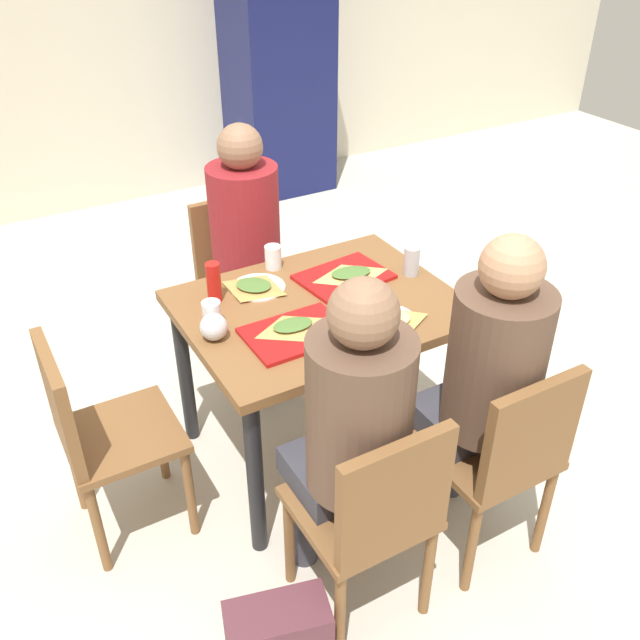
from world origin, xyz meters
The scene contains 26 objects.
ground_plane centered at (0.00, 0.00, -0.01)m, with size 10.00×10.00×0.02m, color beige.
back_wall centered at (0.00, 3.20, 1.40)m, with size 10.00×0.10×2.80m, color beige.
main_table centered at (0.00, 0.00, 0.64)m, with size 1.05×0.83×0.75m.
chair_near_left centered at (-0.26, -0.80, 0.50)m, with size 0.40×0.40×0.86m.
chair_near_right centered at (0.26, -0.80, 0.50)m, with size 0.40×0.40×0.86m.
chair_far_side centered at (0.00, 0.80, 0.50)m, with size 0.40×0.40×0.86m.
chair_left_end centered at (-0.91, 0.00, 0.50)m, with size 0.40×0.40×0.86m.
person_in_red centered at (-0.26, -0.66, 0.75)m, with size 0.32×0.42×1.27m.
person_in_brown_jacket centered at (0.26, -0.66, 0.75)m, with size 0.32×0.42×1.27m.
person_far_side centered at (0.00, 0.66, 0.75)m, with size 0.32×0.42×1.27m.
tray_red_near centered at (-0.18, -0.14, 0.76)m, with size 0.36×0.26×0.02m, color #B21414.
tray_red_far centered at (0.18, 0.12, 0.76)m, with size 0.36×0.26×0.02m, color #B21414.
paper_plate_center centered at (-0.16, 0.23, 0.75)m, with size 0.22×0.22×0.01m, color white.
paper_plate_near_edge centered at (0.16, -0.23, 0.75)m, with size 0.22×0.22×0.01m, color white.
pizza_slice_a centered at (-0.18, -0.12, 0.77)m, with size 0.22×0.15×0.02m.
pizza_slice_b centered at (0.21, 0.11, 0.77)m, with size 0.26×0.18×0.02m.
pizza_slice_c centered at (-0.18, 0.22, 0.76)m, with size 0.26×0.27×0.02m.
pizza_slice_d centered at (0.15, -0.25, 0.76)m, with size 0.25×0.20×0.02m.
plastic_cup_a centered at (-0.03, 0.35, 0.80)m, with size 0.07×0.07×0.10m, color white.
plastic_cup_b centered at (0.03, -0.35, 0.80)m, with size 0.07×0.07×0.10m, color white.
plastic_cup_c centered at (-0.42, 0.06, 0.80)m, with size 0.07×0.07×0.10m, color white.
soda_can centered at (0.45, 0.02, 0.81)m, with size 0.07×0.07×0.12m, color #B7BCC6.
condiment_bottle centered at (-0.34, 0.23, 0.83)m, with size 0.06×0.06×0.16m, color red.
foil_bundle centered at (-0.45, -0.02, 0.80)m, with size 0.10×0.10×0.10m, color silver.
handbag centered at (-0.61, -0.81, 0.14)m, with size 0.32×0.16×0.28m, color #592D38.
drink_fridge centered at (1.25, 2.85, 0.95)m, with size 0.70×0.60×1.90m, color #14194C.
Camera 1 is at (-1.13, -1.99, 2.15)m, focal length 38.91 mm.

